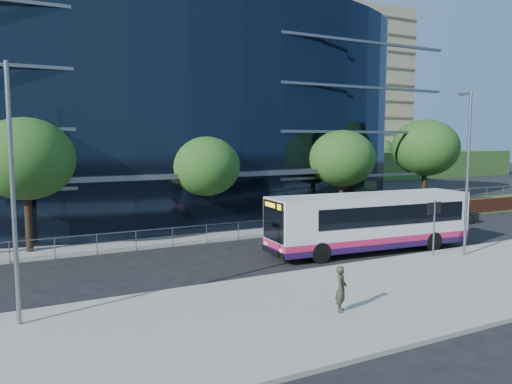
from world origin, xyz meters
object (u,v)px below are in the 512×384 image
city_bus (371,221)px  parked_car (450,214)px  tree_dist_e (303,149)px  streetlight_west (12,186)px  tree_far_b (206,166)px  streetlight_east (467,168)px  pedestrian_b (341,289)px  tree_far_d (425,148)px  tree_dist_f (380,150)px  street_sign (434,215)px  tree_far_c (342,159)px  tree_far_a (26,159)px

city_bus → parked_car: size_ratio=2.82×
tree_dist_e → streetlight_west: 56.77m
streetlight_west → city_bus: (16.85, 3.24, -2.84)m
tree_far_b → tree_dist_e: 40.74m
streetlight_east → pedestrian_b: 11.67m
tree_far_d → tree_dist_f: (24.00, 32.00, -0.98)m
tree_far_d → city_bus: 16.30m
street_sign → parked_car: bearing=36.9°
tree_dist_f → streetlight_east: streetlight_east is taller
tree_dist_e → pedestrian_b: 54.16m
streetlight_west → streetlight_east: 20.00m
tree_far_c → pedestrian_b: bearing=-127.5°
tree_far_b → tree_dist_f: size_ratio=1.00×
tree_far_a → city_bus: bearing=-26.6°
tree_far_d → city_bus: tree_far_d is taller
tree_far_c → parked_car: tree_far_c is taller
street_sign → tree_far_a: size_ratio=0.40×
tree_far_d → streetlight_west: bearing=-157.9°
tree_dist_f → city_bus: (-37.15, -40.94, -2.61)m
city_bus → tree_far_b: bearing=129.4°
tree_far_b → tree_dist_f: (43.00, 32.50, 0.00)m
streetlight_east → pedestrian_b: size_ratio=5.21×
tree_far_d → streetlight_west: (-30.00, -12.17, -0.75)m
tree_far_b → tree_far_c: (10.00, -0.50, 0.33)m
tree_dist_e → street_sign: bearing=-115.1°
tree_dist_f → pedestrian_b: bearing=-132.9°
street_sign → streetlight_west: 18.65m
tree_far_a → tree_dist_e: bearing=40.0°
tree_far_b → streetlight_west: size_ratio=0.76×
city_bus → tree_dist_f: bearing=52.4°
tree_far_d → pedestrian_b: size_ratio=4.85×
tree_far_d → streetlight_east: 15.77m
streetlight_east → tree_far_b: bearing=127.6°
street_sign → city_bus: (-1.65, 2.65, -0.55)m
parked_car → tree_dist_e: bearing=-13.5°
tree_far_a → tree_far_c: bearing=0.0°
tree_far_a → tree_dist_f: bearing=31.9°
tree_far_a → parked_car: (26.49, -3.85, -4.20)m
pedestrian_b → streetlight_west: bearing=113.7°
city_bus → tree_far_d: bearing=38.9°
tree_dist_e → tree_dist_f: (16.00, 2.00, -0.33)m
tree_far_c → pedestrian_b: (-11.47, -14.93, -3.62)m
parked_car → street_sign: bearing=130.2°
tree_far_d → streetlight_east: streetlight_east is taller
tree_far_b → tree_far_a: bearing=-177.1°
tree_far_c → city_bus: (-4.15, -7.94, -2.94)m
street_sign → streetlight_west: size_ratio=0.35×
tree_dist_e → tree_dist_f: 16.13m
tree_far_c → tree_far_b: bearing=177.1°
tree_far_b → tree_far_d: 19.03m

